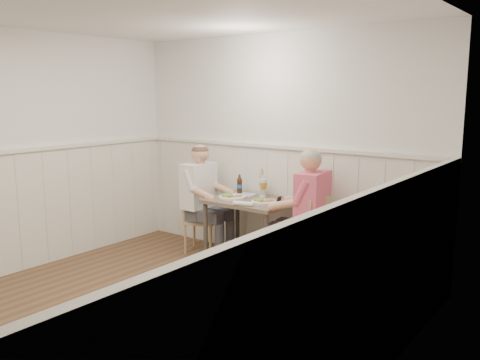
{
  "coord_description": "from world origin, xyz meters",
  "views": [
    {
      "loc": [
        3.15,
        -2.68,
        1.92
      ],
      "look_at": [
        -0.09,
        1.64,
        1.0
      ],
      "focal_mm": 38.0,
      "sensor_mm": 36.0,
      "label": 1
    }
  ],
  "objects_px": {
    "chair_right": "(308,234)",
    "diner_cream": "(202,207)",
    "chair_left": "(198,217)",
    "man_in_pink": "(308,224)",
    "dining_table": "(251,208)",
    "grass_vase": "(260,183)",
    "beer_bottle": "(240,185)"
  },
  "relations": [
    {
      "from": "chair_right",
      "to": "diner_cream",
      "type": "height_order",
      "value": "diner_cream"
    },
    {
      "from": "chair_left",
      "to": "man_in_pink",
      "type": "xyz_separation_m",
      "value": [
        1.55,
        -0.04,
        0.16
      ]
    },
    {
      "from": "dining_table",
      "to": "chair_right",
      "type": "distance_m",
      "value": 0.77
    },
    {
      "from": "chair_right",
      "to": "grass_vase",
      "type": "height_order",
      "value": "grass_vase"
    },
    {
      "from": "chair_right",
      "to": "beer_bottle",
      "type": "bearing_deg",
      "value": 167.4
    },
    {
      "from": "chair_right",
      "to": "grass_vase",
      "type": "relative_size",
      "value": 2.64
    },
    {
      "from": "man_in_pink",
      "to": "grass_vase",
      "type": "bearing_deg",
      "value": 160.84
    },
    {
      "from": "chair_right",
      "to": "chair_left",
      "type": "distance_m",
      "value": 1.56
    },
    {
      "from": "beer_bottle",
      "to": "grass_vase",
      "type": "distance_m",
      "value": 0.28
    },
    {
      "from": "dining_table",
      "to": "beer_bottle",
      "type": "distance_m",
      "value": 0.43
    },
    {
      "from": "dining_table",
      "to": "grass_vase",
      "type": "xyz_separation_m",
      "value": [
        -0.05,
        0.26,
        0.25
      ]
    },
    {
      "from": "diner_cream",
      "to": "dining_table",
      "type": "bearing_deg",
      "value": 1.72
    },
    {
      "from": "grass_vase",
      "to": "dining_table",
      "type": "bearing_deg",
      "value": -79.39
    },
    {
      "from": "chair_left",
      "to": "beer_bottle",
      "type": "height_order",
      "value": "beer_bottle"
    },
    {
      "from": "dining_table",
      "to": "diner_cream",
      "type": "xyz_separation_m",
      "value": [
        -0.72,
        -0.02,
        -0.08
      ]
    },
    {
      "from": "diner_cream",
      "to": "chair_right",
      "type": "bearing_deg",
      "value": -0.2
    },
    {
      "from": "chair_left",
      "to": "dining_table",
      "type": "bearing_deg",
      "value": -1.06
    },
    {
      "from": "chair_right",
      "to": "beer_bottle",
      "type": "height_order",
      "value": "beer_bottle"
    },
    {
      "from": "dining_table",
      "to": "chair_left",
      "type": "bearing_deg",
      "value": 178.94
    },
    {
      "from": "dining_table",
      "to": "beer_bottle",
      "type": "xyz_separation_m",
      "value": [
        -0.32,
        0.21,
        0.2
      ]
    },
    {
      "from": "beer_bottle",
      "to": "grass_vase",
      "type": "height_order",
      "value": "grass_vase"
    },
    {
      "from": "chair_right",
      "to": "man_in_pink",
      "type": "relative_size",
      "value": 0.64
    },
    {
      "from": "chair_left",
      "to": "diner_cream",
      "type": "xyz_separation_m",
      "value": [
        0.09,
        -0.04,
        0.14
      ]
    },
    {
      "from": "beer_bottle",
      "to": "diner_cream",
      "type": "bearing_deg",
      "value": -149.52
    },
    {
      "from": "chair_left",
      "to": "diner_cream",
      "type": "distance_m",
      "value": 0.17
    },
    {
      "from": "dining_table",
      "to": "man_in_pink",
      "type": "height_order",
      "value": "man_in_pink"
    },
    {
      "from": "beer_bottle",
      "to": "grass_vase",
      "type": "xyz_separation_m",
      "value": [
        0.27,
        0.04,
        0.05
      ]
    },
    {
      "from": "chair_left",
      "to": "grass_vase",
      "type": "distance_m",
      "value": 0.92
    },
    {
      "from": "chair_left",
      "to": "man_in_pink",
      "type": "distance_m",
      "value": 1.56
    },
    {
      "from": "man_in_pink",
      "to": "chair_left",
      "type": "bearing_deg",
      "value": 178.67
    },
    {
      "from": "beer_bottle",
      "to": "chair_left",
      "type": "bearing_deg",
      "value": -157.96
    },
    {
      "from": "dining_table",
      "to": "diner_cream",
      "type": "bearing_deg",
      "value": -178.28
    }
  ]
}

